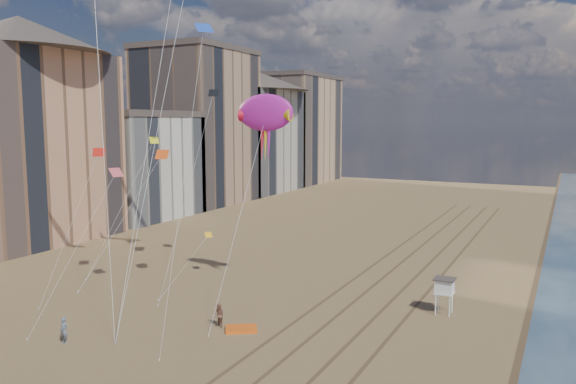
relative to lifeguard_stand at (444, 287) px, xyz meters
The scene contains 8 objects.
tracks 6.56m from the lifeguard_stand, behind, with size 7.68×120.00×0.01m.
buildings 66.44m from the lifeguard_stand, 146.16° to the left, with size 34.72×131.35×29.00m.
lifeguard_stand is the anchor object (origin of this frame).
grounded_kite 16.46m from the lifeguard_stand, 140.45° to the right, with size 2.29×1.45×0.26m, color #EF5A14.
show_kite 20.31m from the lifeguard_stand, 169.24° to the right, with size 4.85×5.40×18.92m.
kite_flyer_a 28.67m from the lifeguard_stand, 141.14° to the right, with size 0.68×0.45×1.88m, color slate.
kite_flyer_b 17.91m from the lifeguard_stand, 143.83° to the right, with size 0.88×0.68×1.81m, color brown.
small_kites 28.00m from the lifeguard_stand, behind, with size 17.63×14.89×18.32m.
Camera 1 is at (17.01, -15.18, 15.30)m, focal length 35.00 mm.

